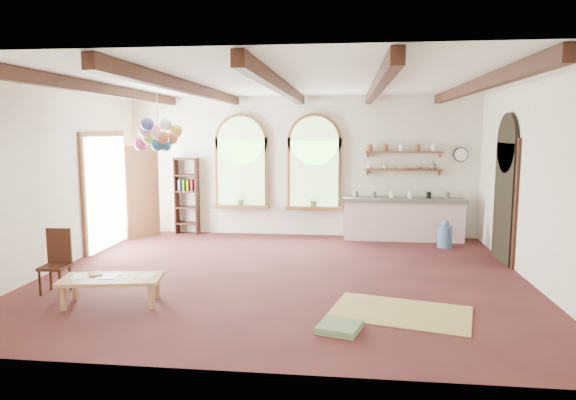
# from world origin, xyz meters

# --- Properties ---
(floor) EXTENTS (8.00, 8.00, 0.00)m
(floor) POSITION_xyz_m (0.00, 0.00, 0.00)
(floor) COLOR #512121
(floor) RESTS_ON ground
(ceiling_beams) EXTENTS (6.20, 6.80, 0.18)m
(ceiling_beams) POSITION_xyz_m (0.00, 0.00, 3.10)
(ceiling_beams) COLOR #3A1C12
(ceiling_beams) RESTS_ON ceiling
(window_left) EXTENTS (1.30, 0.28, 2.20)m
(window_left) POSITION_xyz_m (-1.40, 3.43, 1.63)
(window_left) COLOR brown
(window_left) RESTS_ON floor
(window_right) EXTENTS (1.30, 0.28, 2.20)m
(window_right) POSITION_xyz_m (0.30, 3.43, 1.63)
(window_right) COLOR brown
(window_right) RESTS_ON floor
(left_doorway) EXTENTS (0.10, 1.90, 2.50)m
(left_doorway) POSITION_xyz_m (-3.95, 1.80, 1.15)
(left_doorway) COLOR brown
(left_doorway) RESTS_ON floor
(right_doorway) EXTENTS (0.10, 1.30, 2.40)m
(right_doorway) POSITION_xyz_m (3.95, 1.50, 1.10)
(right_doorway) COLOR black
(right_doorway) RESTS_ON floor
(kitchen_counter) EXTENTS (2.68, 0.62, 0.94)m
(kitchen_counter) POSITION_xyz_m (2.30, 3.20, 0.48)
(kitchen_counter) COLOR beige
(kitchen_counter) RESTS_ON floor
(wall_shelf_lower) EXTENTS (1.70, 0.24, 0.04)m
(wall_shelf_lower) POSITION_xyz_m (2.30, 3.38, 1.55)
(wall_shelf_lower) COLOR brown
(wall_shelf_lower) RESTS_ON wall_back
(wall_shelf_upper) EXTENTS (1.70, 0.24, 0.04)m
(wall_shelf_upper) POSITION_xyz_m (2.30, 3.38, 1.95)
(wall_shelf_upper) COLOR brown
(wall_shelf_upper) RESTS_ON wall_back
(wall_clock) EXTENTS (0.32, 0.04, 0.32)m
(wall_clock) POSITION_xyz_m (3.55, 3.45, 1.90)
(wall_clock) COLOR black
(wall_clock) RESTS_ON wall_back
(bookshelf) EXTENTS (0.53, 0.32, 1.80)m
(bookshelf) POSITION_xyz_m (-2.70, 3.32, 0.90)
(bookshelf) COLOR #3A1C12
(bookshelf) RESTS_ON floor
(coffee_table) EXTENTS (1.45, 0.85, 0.39)m
(coffee_table) POSITION_xyz_m (-2.20, -1.70, 0.34)
(coffee_table) COLOR tan
(coffee_table) RESTS_ON floor
(side_chair) EXTENTS (0.40, 0.40, 0.96)m
(side_chair) POSITION_xyz_m (-3.28, -1.28, 0.28)
(side_chair) COLOR #3A1C12
(side_chair) RESTS_ON floor
(floor_mat) EXTENTS (2.02, 1.52, 0.02)m
(floor_mat) POSITION_xyz_m (1.79, -1.60, 0.01)
(floor_mat) COLOR tan
(floor_mat) RESTS_ON floor
(floor_cushion) EXTENTS (0.60, 0.60, 0.08)m
(floor_cushion) POSITION_xyz_m (0.99, -2.30, 0.04)
(floor_cushion) COLOR #69885D
(floor_cushion) RESTS_ON floor
(water_jug_a) EXTENTS (0.30, 0.30, 0.58)m
(water_jug_a) POSITION_xyz_m (3.10, 2.50, 0.25)
(water_jug_a) COLOR #5078AD
(water_jug_a) RESTS_ON floor
(water_jug_b) EXTENTS (0.32, 0.32, 0.62)m
(water_jug_b) POSITION_xyz_m (3.30, 3.20, 0.27)
(water_jug_b) COLOR #5078AD
(water_jug_b) RESTS_ON floor
(balloon_cluster) EXTENTS (0.87, 0.89, 1.15)m
(balloon_cluster) POSITION_xyz_m (-2.40, 0.80, 2.33)
(balloon_cluster) COLOR white
(balloon_cluster) RESTS_ON floor
(table_book) EXTENTS (0.29, 0.31, 0.02)m
(table_book) POSITION_xyz_m (-2.55, -1.65, 0.40)
(table_book) COLOR olive
(table_book) RESTS_ON coffee_table
(tablet) EXTENTS (0.20, 0.29, 0.01)m
(tablet) POSITION_xyz_m (-2.21, -1.69, 0.40)
(tablet) COLOR black
(tablet) RESTS_ON coffee_table
(potted_plant_left) EXTENTS (0.27, 0.23, 0.30)m
(potted_plant_left) POSITION_xyz_m (-1.40, 3.32, 0.85)
(potted_plant_left) COLOR #598C4C
(potted_plant_left) RESTS_ON window_left
(potted_plant_right) EXTENTS (0.27, 0.23, 0.30)m
(potted_plant_right) POSITION_xyz_m (0.30, 3.32, 0.85)
(potted_plant_right) COLOR #598C4C
(potted_plant_right) RESTS_ON window_right
(shelf_cup_a) EXTENTS (0.12, 0.10, 0.10)m
(shelf_cup_a) POSITION_xyz_m (1.55, 3.38, 1.62)
(shelf_cup_a) COLOR white
(shelf_cup_a) RESTS_ON wall_shelf_lower
(shelf_cup_b) EXTENTS (0.10, 0.10, 0.09)m
(shelf_cup_b) POSITION_xyz_m (1.90, 3.38, 1.62)
(shelf_cup_b) COLOR beige
(shelf_cup_b) RESTS_ON wall_shelf_lower
(shelf_bowl_a) EXTENTS (0.22, 0.22, 0.05)m
(shelf_bowl_a) POSITION_xyz_m (2.25, 3.38, 1.60)
(shelf_bowl_a) COLOR beige
(shelf_bowl_a) RESTS_ON wall_shelf_lower
(shelf_bowl_b) EXTENTS (0.20, 0.20, 0.06)m
(shelf_bowl_b) POSITION_xyz_m (2.60, 3.38, 1.60)
(shelf_bowl_b) COLOR #8C664C
(shelf_bowl_b) RESTS_ON wall_shelf_lower
(shelf_vase) EXTENTS (0.18, 0.18, 0.19)m
(shelf_vase) POSITION_xyz_m (2.95, 3.38, 1.67)
(shelf_vase) COLOR slate
(shelf_vase) RESTS_ON wall_shelf_lower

